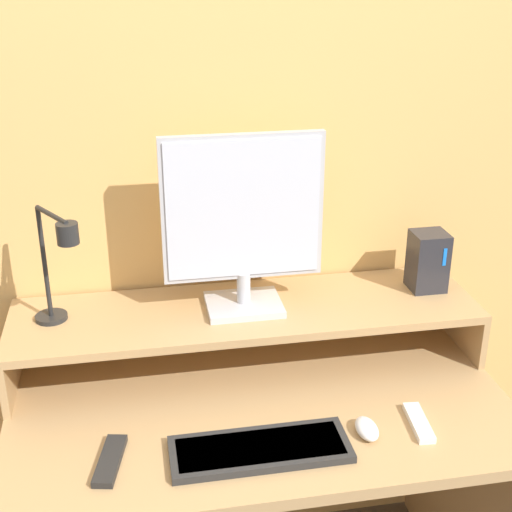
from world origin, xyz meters
The scene contains 10 objects.
wall_back centered at (0.00, 0.76, 1.25)m, with size 6.00×0.05×2.50m.
desk centered at (0.00, 0.36, 0.54)m, with size 1.25×0.72×0.76m.
monitor_shelf centered at (0.00, 0.56, 0.90)m, with size 1.25×0.34×0.16m.
monitor centered at (-0.01, 0.56, 1.17)m, with size 0.41×0.16×0.47m.
desk_lamp centered at (-0.47, 0.52, 1.11)m, with size 0.14×0.19×0.31m.
router_dock centered at (0.52, 0.58, 1.01)m, with size 0.10×0.09×0.17m.
keyboard centered at (-0.04, 0.16, 0.77)m, with size 0.41×0.15×0.02m.
mouse centered at (0.22, 0.18, 0.78)m, with size 0.05×0.09×0.03m.
remote_control centered at (-0.37, 0.18, 0.77)m, with size 0.08×0.17×0.02m.
remote_secondary centered at (0.35, 0.19, 0.77)m, with size 0.05×0.15×0.02m.
Camera 1 is at (-0.28, -1.12, 1.81)m, focal length 50.00 mm.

